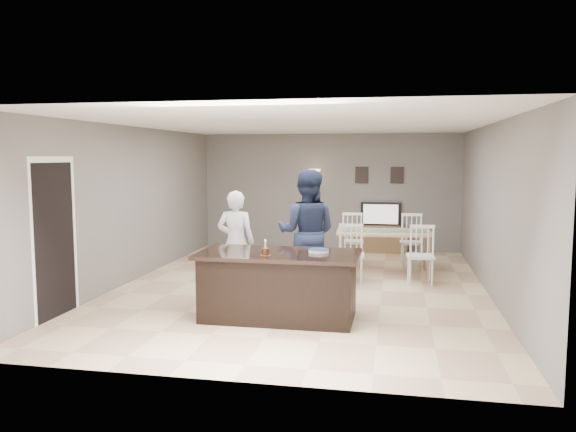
% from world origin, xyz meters
% --- Properties ---
extents(floor, '(8.00, 8.00, 0.00)m').
position_xyz_m(floor, '(0.00, 0.00, 0.00)').
color(floor, '#D3B587').
rests_on(floor, ground).
extents(room_shell, '(8.00, 8.00, 8.00)m').
position_xyz_m(room_shell, '(0.00, 0.00, 1.68)').
color(room_shell, slate).
rests_on(room_shell, floor).
extents(kitchen_island, '(2.15, 1.10, 0.90)m').
position_xyz_m(kitchen_island, '(0.00, -1.80, 0.45)').
color(kitchen_island, black).
rests_on(kitchen_island, floor).
extents(tv_console, '(1.20, 0.40, 0.60)m').
position_xyz_m(tv_console, '(1.20, 3.77, 0.30)').
color(tv_console, brown).
rests_on(tv_console, floor).
extents(television, '(0.91, 0.12, 0.53)m').
position_xyz_m(television, '(1.20, 3.84, 0.86)').
color(television, black).
rests_on(television, tv_console).
extents(tv_screen_glow, '(0.78, 0.00, 0.78)m').
position_xyz_m(tv_screen_glow, '(1.20, 3.76, 0.87)').
color(tv_screen_glow, orange).
rests_on(tv_screen_glow, tv_console).
extents(picture_frames, '(1.10, 0.02, 0.38)m').
position_xyz_m(picture_frames, '(1.15, 3.98, 1.75)').
color(picture_frames, black).
rests_on(picture_frames, room_shell).
extents(doorway, '(0.00, 2.10, 2.65)m').
position_xyz_m(doorway, '(-2.99, -2.30, 1.26)').
color(doorway, black).
rests_on(doorway, floor).
extents(woman, '(0.61, 0.41, 1.65)m').
position_xyz_m(woman, '(-0.95, -0.59, 0.82)').
color(woman, silver).
rests_on(woman, floor).
extents(man, '(0.98, 0.77, 1.98)m').
position_xyz_m(man, '(0.16, -0.45, 0.99)').
color(man, '#1B223C').
rests_on(man, floor).
extents(birthday_cake, '(0.13, 0.13, 0.21)m').
position_xyz_m(birthday_cake, '(-0.13, -2.04, 0.95)').
color(birthday_cake, gold).
rests_on(birthday_cake, kitchen_island).
extents(plate_stack, '(0.28, 0.28, 0.04)m').
position_xyz_m(plate_stack, '(0.52, -1.70, 0.92)').
color(plate_stack, white).
rests_on(plate_stack, kitchen_island).
extents(dining_table, '(1.78, 2.03, 1.05)m').
position_xyz_m(dining_table, '(1.32, 1.34, 0.67)').
color(dining_table, '#9F7756').
rests_on(dining_table, floor).
extents(floor_lamp, '(0.28, 0.28, 1.88)m').
position_xyz_m(floor_lamp, '(-0.32, 3.79, 1.46)').
color(floor_lamp, black).
rests_on(floor_lamp, floor).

